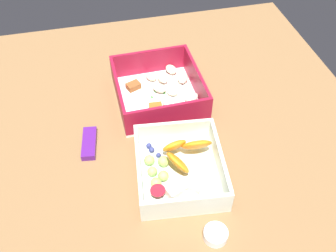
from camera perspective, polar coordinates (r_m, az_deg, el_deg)
The scene contains 5 objects.
table_surface at distance 69.31cm, azimuth -0.95°, elevation -1.62°, with size 80.00×80.00×2.00cm, color brown.
pasta_container at distance 73.72cm, azimuth -1.24°, elevation 5.24°, with size 17.73×16.71×6.04cm.
fruit_bowl at distance 61.42cm, azimuth 1.63°, elevation -6.25°, with size 17.35×15.61×5.77cm.
candy_bar at distance 67.75cm, azimuth -12.08°, elevation -2.50°, with size 7.00×2.40×1.20cm, color #51197A.
paper_cup_liner at distance 56.68cm, azimuth 7.36°, elevation -16.31°, with size 3.60×3.60×1.55cm, color white.
Camera 1 is at (-44.67, 9.20, 53.19)cm, focal length 39.45 mm.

